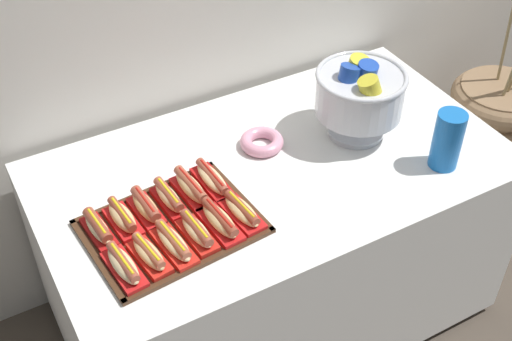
% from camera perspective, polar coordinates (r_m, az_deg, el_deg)
% --- Properties ---
extents(ground_plane, '(10.00, 10.00, 0.00)m').
position_cam_1_polar(ground_plane, '(2.71, 1.25, -11.58)').
color(ground_plane, '#4C4238').
extents(buffet_table, '(1.51, 0.85, 0.74)m').
position_cam_1_polar(buffet_table, '(2.41, 1.38, -5.92)').
color(buffet_table, white).
rests_on(buffet_table, ground_plane).
extents(floor_vase, '(0.48, 0.48, 1.18)m').
position_cam_1_polar(floor_vase, '(3.12, 18.81, 1.85)').
color(floor_vase, '#896B4C').
rests_on(floor_vase, ground_plane).
extents(serving_tray, '(0.51, 0.40, 0.01)m').
position_cam_1_polar(serving_tray, '(1.97, -7.08, -4.74)').
color(serving_tray, '#472B19').
rests_on(serving_tray, buffet_table).
extents(hot_dog_0, '(0.08, 0.18, 0.06)m').
position_cam_1_polar(hot_dog_0, '(1.85, -11.07, -7.88)').
color(hot_dog_0, red).
rests_on(hot_dog_0, serving_tray).
extents(hot_dog_1, '(0.08, 0.17, 0.06)m').
position_cam_1_polar(hot_dog_1, '(1.87, -8.99, -6.98)').
color(hot_dog_1, red).
rests_on(hot_dog_1, serving_tray).
extents(hot_dog_2, '(0.08, 0.19, 0.06)m').
position_cam_1_polar(hot_dog_2, '(1.89, -6.96, -6.08)').
color(hot_dog_2, red).
rests_on(hot_dog_2, serving_tray).
extents(hot_dog_3, '(0.07, 0.16, 0.06)m').
position_cam_1_polar(hot_dog_3, '(1.91, -4.99, -5.15)').
color(hot_dog_3, red).
rests_on(hot_dog_3, serving_tray).
extents(hot_dog_4, '(0.08, 0.18, 0.06)m').
position_cam_1_polar(hot_dog_4, '(1.94, -3.06, -4.25)').
color(hot_dog_4, red).
rests_on(hot_dog_4, serving_tray).
extents(hot_dog_5, '(0.08, 0.17, 0.06)m').
position_cam_1_polar(hot_dog_5, '(1.96, -1.19, -3.47)').
color(hot_dog_5, red).
rests_on(hot_dog_5, serving_tray).
extents(hot_dog_6, '(0.07, 0.16, 0.06)m').
position_cam_1_polar(hot_dog_6, '(1.96, -13.12, -4.78)').
color(hot_dog_6, '#B21414').
rests_on(hot_dog_6, serving_tray).
extents(hot_dog_7, '(0.08, 0.16, 0.06)m').
position_cam_1_polar(hot_dog_7, '(1.98, -11.15, -3.95)').
color(hot_dog_7, red).
rests_on(hot_dog_7, serving_tray).
extents(hot_dog_8, '(0.07, 0.16, 0.06)m').
position_cam_1_polar(hot_dog_8, '(2.00, -9.23, -3.09)').
color(hot_dog_8, red).
rests_on(hot_dog_8, serving_tray).
extents(hot_dog_9, '(0.07, 0.16, 0.06)m').
position_cam_1_polar(hot_dog_9, '(2.02, -7.33, -2.30)').
color(hot_dog_9, '#B21414').
rests_on(hot_dog_9, serving_tray).
extents(hot_dog_10, '(0.08, 0.18, 0.06)m').
position_cam_1_polar(hot_dog_10, '(2.04, -5.48, -1.48)').
color(hot_dog_10, red).
rests_on(hot_dog_10, serving_tray).
extents(hot_dog_11, '(0.07, 0.18, 0.06)m').
position_cam_1_polar(hot_dog_11, '(2.07, -3.67, -0.81)').
color(hot_dog_11, '#B21414').
rests_on(hot_dog_11, serving_tray).
extents(punch_bowl, '(0.30, 0.30, 0.28)m').
position_cam_1_polar(punch_bowl, '(2.23, 8.71, 6.47)').
color(punch_bowl, silver).
rests_on(punch_bowl, buffet_table).
extents(cup_stack, '(0.09, 0.09, 0.20)m').
position_cam_1_polar(cup_stack, '(2.19, 15.80, 2.48)').
color(cup_stack, blue).
rests_on(cup_stack, buffet_table).
extents(donut, '(0.14, 0.14, 0.04)m').
position_cam_1_polar(donut, '(2.23, 0.49, 2.42)').
color(donut, pink).
rests_on(donut, buffet_table).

